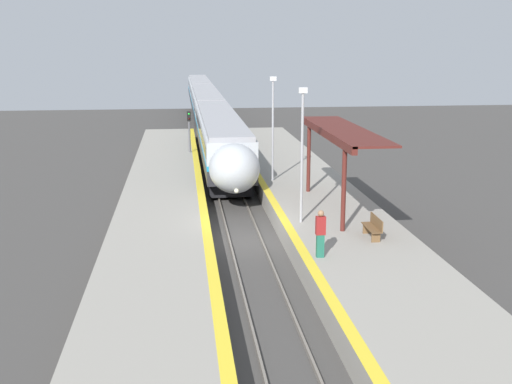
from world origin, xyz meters
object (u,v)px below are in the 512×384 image
train (207,107)px  railway_signal (189,132)px  lamppost_mid (273,122)px  person_waiting (320,233)px  lamppost_near (302,147)px  platform_bench (374,227)px

train → railway_signal: bearing=-95.9°
railway_signal → lamppost_mid: (4.61, -10.36, 1.89)m
train → lamppost_mid: size_ratio=11.91×
person_waiting → lamppost_near: bearing=87.9°
platform_bench → railway_signal: bearing=108.0°
lamppost_near → railway_signal: bearing=103.4°
platform_bench → person_waiting: person_waiting is taller
railway_signal → lamppost_mid: size_ratio=0.66×
platform_bench → railway_signal: railway_signal is taller
train → person_waiting: train is taller
train → lamppost_near: bearing=-86.5°
lamppost_near → platform_bench: bearing=-46.5°
person_waiting → lamppost_mid: (0.18, 13.73, 2.42)m
person_waiting → lamppost_near: lamppost_near is taller
person_waiting → lamppost_near: 5.38m
platform_bench → person_waiting: bearing=-141.6°
train → platform_bench: (4.98, -42.65, -0.75)m
platform_bench → person_waiting: 3.48m
person_waiting → railway_signal: bearing=100.4°
train → person_waiting: bearing=-87.1°
platform_bench → lamppost_mid: (-2.52, 11.60, 2.90)m
person_waiting → lamppost_near: (0.18, 4.80, 2.42)m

